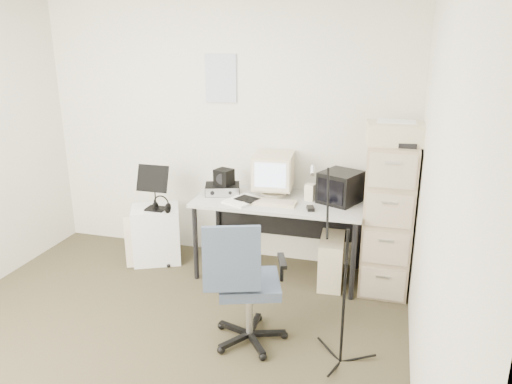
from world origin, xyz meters
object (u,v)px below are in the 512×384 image
(filing_cabinet, at_px, (388,217))
(office_chair, at_px, (249,282))
(desk, at_px, (279,237))
(side_cart, at_px, (157,234))

(filing_cabinet, relative_size, office_chair, 1.36)
(desk, bearing_deg, side_cart, -177.94)
(desk, bearing_deg, filing_cabinet, 1.81)
(desk, distance_m, side_cart, 1.22)
(filing_cabinet, bearing_deg, office_chair, -129.06)
(desk, xyz_separation_m, side_cart, (-1.22, -0.04, -0.09))
(side_cart, bearing_deg, desk, -22.64)
(filing_cabinet, xyz_separation_m, side_cart, (-2.17, -0.07, -0.37))
(filing_cabinet, bearing_deg, desk, -178.19)
(filing_cabinet, relative_size, side_cart, 2.36)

